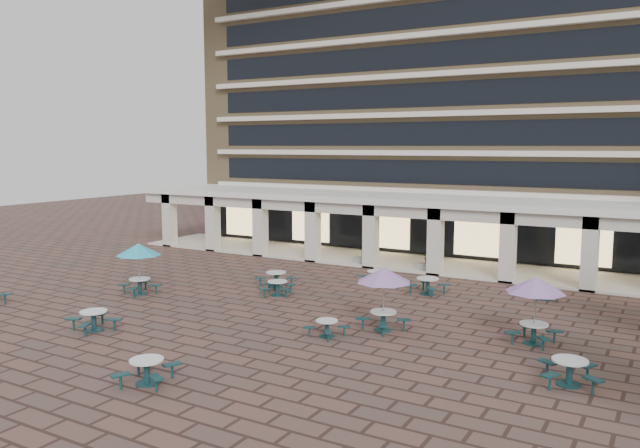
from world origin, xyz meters
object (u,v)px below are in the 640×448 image
(picnic_table_1, at_px, (94,319))
(planter_right, at_px, (429,263))
(picnic_table_2, at_px, (147,369))
(planter_left, at_px, (365,257))

(picnic_table_1, relative_size, planter_right, 1.48)
(picnic_table_1, bearing_deg, planter_right, 85.12)
(picnic_table_2, relative_size, planter_right, 1.46)
(planter_left, bearing_deg, picnic_table_1, -100.54)
(picnic_table_1, xyz_separation_m, picnic_table_2, (6.19, -3.11, -0.01))
(picnic_table_2, bearing_deg, planter_right, 66.21)
(planter_right, bearing_deg, picnic_table_2, -94.09)
(picnic_table_1, distance_m, picnic_table_2, 6.92)
(picnic_table_2, distance_m, planter_left, 21.73)
(picnic_table_1, distance_m, planter_left, 18.76)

